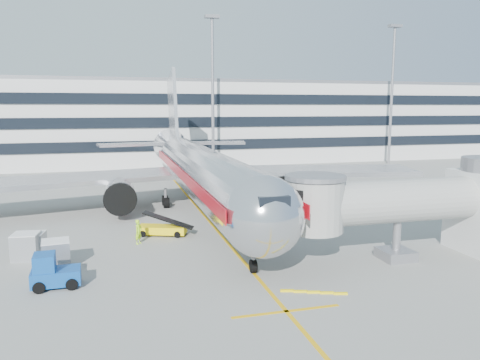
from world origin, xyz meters
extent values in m
plane|color=gray|center=(0.00, 0.00, 0.00)|extent=(180.00, 180.00, 0.00)
cube|color=#DDA00B|center=(0.00, 10.00, 0.01)|extent=(0.25, 70.00, 0.01)
cube|color=#DDA00B|center=(0.00, -14.00, 0.01)|extent=(6.00, 0.25, 0.01)
cylinder|color=silver|center=(0.00, 8.00, 4.20)|extent=(5.00, 36.00, 5.00)
sphere|color=silver|center=(0.00, -10.00, 4.20)|extent=(5.00, 5.00, 5.00)
cone|color=silver|center=(0.00, 31.00, 4.80)|extent=(5.00, 10.00, 5.00)
cube|color=black|center=(0.00, -11.50, 5.33)|extent=(1.80, 1.20, 0.90)
cube|color=#B7B7BC|center=(13.00, 13.50, 3.40)|extent=(24.95, 12.07, 0.50)
cube|color=#B7B7BC|center=(-13.00, 13.50, 3.40)|extent=(24.95, 12.07, 0.50)
cylinder|color=#99999E|center=(8.00, 10.00, 2.20)|extent=(3.00, 4.20, 3.00)
cylinder|color=#99999E|center=(-8.00, 10.00, 2.20)|extent=(3.00, 4.20, 3.00)
cylinder|color=black|center=(8.00, 8.00, 2.20)|extent=(3.10, 0.50, 3.10)
cylinder|color=black|center=(-8.00, 8.00, 2.20)|extent=(3.10, 0.50, 3.10)
cube|color=#B7B7BC|center=(0.00, 31.50, 9.20)|extent=(0.45, 9.39, 13.72)
cube|color=#B7B7BC|center=(5.50, 32.00, 5.40)|extent=(10.41, 4.94, 0.35)
cube|color=#B7B7BC|center=(-5.50, 32.00, 5.40)|extent=(10.41, 4.94, 0.35)
cylinder|color=gray|center=(0.00, -8.00, 0.90)|extent=(0.24, 0.24, 1.80)
cylinder|color=black|center=(0.00, -8.00, 0.45)|extent=(0.35, 0.90, 0.90)
cylinder|color=gray|center=(3.20, 14.00, 1.00)|extent=(0.30, 0.30, 2.00)
cylinder|color=gray|center=(-3.20, 14.00, 1.00)|extent=(0.30, 0.30, 2.00)
cube|color=#B60D18|center=(2.52, 8.00, 4.50)|extent=(0.06, 38.00, 0.90)
cube|color=#B60D18|center=(-2.52, 8.00, 4.50)|extent=(0.06, 38.00, 0.90)
cylinder|color=#A8A8A3|center=(10.50, -8.00, 4.20)|extent=(13.00, 3.00, 3.00)
cylinder|color=#A8A8A3|center=(4.20, -8.00, 4.20)|extent=(3.80, 3.80, 3.40)
cylinder|color=gray|center=(4.20, -8.00, 6.10)|extent=(4.00, 4.00, 0.30)
cube|color=black|center=(2.90, -8.00, 4.20)|extent=(1.40, 2.60, 2.60)
cylinder|color=gray|center=(10.50, -8.00, 1.60)|extent=(0.56, 0.56, 3.20)
cube|color=gray|center=(10.50, -8.00, 0.35)|extent=(2.20, 2.20, 0.70)
cylinder|color=black|center=(9.60, -8.00, 0.35)|extent=(0.35, 0.70, 0.70)
cylinder|color=black|center=(11.40, -8.00, 0.35)|extent=(0.35, 0.70, 0.70)
cube|color=silver|center=(0.00, 58.00, 7.50)|extent=(150.00, 24.00, 15.00)
cube|color=black|center=(0.00, 45.90, 4.00)|extent=(150.00, 0.30, 1.80)
cube|color=black|center=(0.00, 45.90, 8.00)|extent=(150.00, 0.30, 1.80)
cube|color=black|center=(0.00, 45.90, 12.00)|extent=(150.00, 0.30, 1.80)
cube|color=gray|center=(0.00, 58.00, 15.30)|extent=(150.00, 24.00, 0.60)
cylinder|color=gray|center=(8.00, 42.00, 12.50)|extent=(0.50, 0.50, 25.00)
cube|color=gray|center=(8.00, 42.00, 25.20)|extent=(2.40, 1.20, 0.50)
cylinder|color=gray|center=(42.00, 42.00, 12.50)|extent=(0.50, 0.50, 25.00)
cube|color=gray|center=(42.00, 42.00, 25.20)|extent=(2.40, 1.20, 0.50)
cube|color=yellow|center=(-4.76, 2.59, 0.50)|extent=(4.24, 2.74, 0.63)
cube|color=black|center=(-4.76, 2.59, 1.31)|extent=(4.27, 2.39, 1.39)
cylinder|color=black|center=(-5.90, 3.69, 0.27)|extent=(0.60, 0.43, 0.54)
cylinder|color=black|center=(-6.34, 2.50, 0.27)|extent=(0.60, 0.43, 0.54)
cylinder|color=black|center=(-3.18, 2.69, 0.27)|extent=(0.60, 0.43, 0.54)
cylinder|color=black|center=(-3.62, 1.50, 0.27)|extent=(0.60, 0.43, 0.54)
cube|color=#0D4495|center=(-12.03, -7.21, 0.65)|extent=(2.84, 1.70, 0.90)
cube|color=#0D4495|center=(-12.63, -7.23, 1.54)|extent=(1.25, 1.54, 1.09)
cube|color=black|center=(-12.63, -7.23, 1.89)|extent=(1.14, 1.33, 0.10)
cylinder|color=black|center=(-12.95, -6.50, 0.35)|extent=(0.71, 0.32, 0.70)
cylinder|color=black|center=(-12.90, -7.99, 0.35)|extent=(0.71, 0.32, 0.70)
cylinder|color=black|center=(-11.16, -6.43, 0.35)|extent=(0.71, 0.32, 0.70)
cylinder|color=black|center=(-11.11, -7.92, 0.35)|extent=(0.71, 0.32, 0.70)
cube|color=#A6A8AD|center=(-14.64, -1.08, 0.90)|extent=(1.93, 1.93, 1.80)
cube|color=white|center=(-14.64, -1.08, 1.82)|extent=(1.93, 1.93, 0.07)
cube|color=#A6A8AD|center=(-14.30, -0.32, 0.81)|extent=(1.76, 1.76, 1.62)
cube|color=white|center=(-14.30, -0.32, 1.64)|extent=(1.76, 1.76, 0.06)
cube|color=#A6A8AD|center=(-12.41, -3.53, 0.90)|extent=(1.92, 1.92, 1.80)
cube|color=white|center=(-12.41, -3.53, 1.82)|extent=(1.92, 1.92, 0.07)
imported|color=#B5FF1A|center=(-6.79, 0.59, 0.97)|extent=(0.80, 0.84, 1.93)
camera|label=1|loc=(-8.45, -35.73, 10.63)|focal=35.00mm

